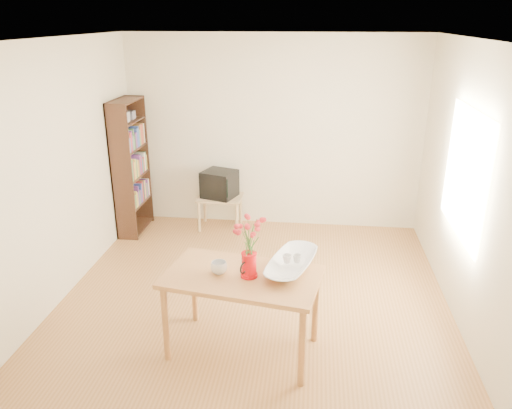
# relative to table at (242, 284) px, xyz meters

# --- Properties ---
(room) EXTENTS (4.50, 4.50, 4.50)m
(room) POSITION_rel_table_xyz_m (0.03, 0.72, 0.64)
(room) COLOR #926033
(room) RESTS_ON ground
(table) EXTENTS (1.40, 0.94, 0.75)m
(table) POSITION_rel_table_xyz_m (0.00, 0.00, 0.00)
(table) COLOR #A46938
(table) RESTS_ON ground
(tv_stand) EXTENTS (0.60, 0.45, 0.46)m
(tv_stand) POSITION_rel_table_xyz_m (-0.70, 2.69, -0.27)
(tv_stand) COLOR tan
(tv_stand) RESTS_ON ground
(bookshelf) EXTENTS (0.28, 0.70, 1.80)m
(bookshelf) POSITION_rel_table_xyz_m (-1.85, 2.47, 0.18)
(bookshelf) COLOR black
(bookshelf) RESTS_ON ground
(pitcher) EXTENTS (0.14, 0.21, 0.22)m
(pitcher) POSITION_rel_table_xyz_m (0.06, -0.02, 0.19)
(pitcher) COLOR red
(pitcher) RESTS_ON table
(flowers) EXTENTS (0.25, 0.25, 0.35)m
(flowers) POSITION_rel_table_xyz_m (0.06, -0.02, 0.47)
(flowers) COLOR #F63946
(flowers) RESTS_ON pitcher
(mug) EXTENTS (0.19, 0.19, 0.11)m
(mug) POSITION_rel_table_xyz_m (-0.20, 0.00, 0.15)
(mug) COLOR white
(mug) RESTS_ON table
(bowl) EXTENTS (0.62, 0.62, 0.48)m
(bowl) POSITION_rel_table_xyz_m (0.40, 0.18, 0.33)
(bowl) COLOR white
(bowl) RESTS_ON table
(teacup_a) EXTENTS (0.10, 0.10, 0.06)m
(teacup_a) POSITION_rel_table_xyz_m (0.36, 0.18, 0.28)
(teacup_a) COLOR white
(teacup_a) RESTS_ON bowl
(teacup_b) EXTENTS (0.08, 0.08, 0.06)m
(teacup_b) POSITION_rel_table_xyz_m (0.45, 0.20, 0.28)
(teacup_b) COLOR white
(teacup_b) RESTS_ON bowl
(television) EXTENTS (0.52, 0.50, 0.36)m
(television) POSITION_rel_table_xyz_m (-0.70, 2.70, -0.01)
(television) COLOR black
(television) RESTS_ON tv_stand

